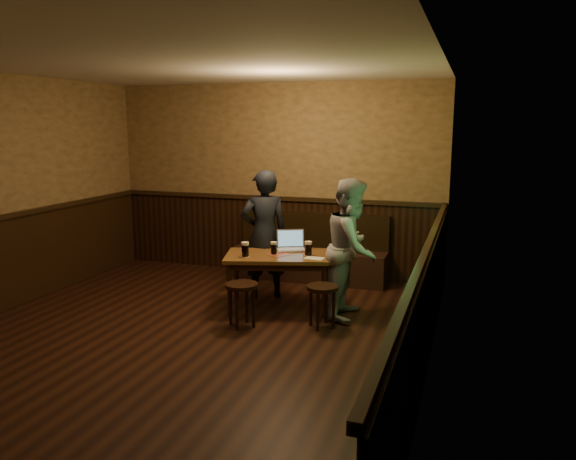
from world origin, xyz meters
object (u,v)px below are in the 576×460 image
Objects in this scene: person_suit at (264,234)px; pint_right at (308,248)px; pint_mid at (274,248)px; laptop at (291,245)px; pub_table at (279,262)px; stool_right at (322,294)px; pint_left at (245,249)px; stool_left at (242,292)px; bench at (310,258)px; person_grey at (352,248)px.

pint_right is at bearing 124.27° from person_suit.
laptop reaches higher than pint_mid.
pint_mid is (-0.06, -0.01, 0.17)m from pub_table.
stool_right is at bearing -75.96° from laptop.
stool_right is at bearing -50.34° from pub_table.
pint_right is at bearing 23.26° from pint_left.
stool_left is at bearing -124.90° from pint_right.
pint_right is (0.35, 0.06, 0.18)m from pub_table.
person_suit reaches higher than pint_right.
pub_table is at bearing 145.58° from stool_right.
bench is at bearing 104.98° from pint_right.
stool_left is at bearing -100.20° from pint_mid.
pint_left is 1.25m from person_grey.
pint_right reaches higher than pub_table.
person_suit is 1.27m from person_grey.
person_suit is at bearing 97.65° from stool_left.
bench is 1.17m from person_suit.
pint_mid is at bearing -92.28° from bench.
person_suit is at bearing 75.04° from person_grey.
pint_right is at bearing 55.10° from stool_left.
pint_left is at bearing 167.51° from stool_right.
stool_left is 1.36m from person_grey.
stool_right is at bearing -70.08° from bench.
person_suit is (-0.33, 0.39, 0.24)m from pub_table.
pub_table is 0.76m from stool_left.
bench reaches higher than pint_right.
stool_left is 2.75× the size of pint_left.
laptop is 0.88m from person_grey.
pint_right is at bearing 9.70° from pint_mid.
person_suit reaches higher than bench.
bench is 4.64× the size of stool_right.
stool_left is 1.10m from laptop.
bench is 1.41m from pub_table.
stool_right is (0.67, -1.84, 0.07)m from bench.
pub_table is 0.87× the size of person_grey.
pint_mid is 0.49m from person_suit.
pint_left is 0.67m from laptop.
pint_mid is (0.13, 0.70, 0.36)m from stool_left.
laptop is at bearing -86.92° from bench.
pint_mid is 0.42m from pint_right.
laptop reaches higher than stool_right.
person_suit is at bearing 139.69° from stool_right.
person_grey is (0.83, -0.27, 0.07)m from laptop.
person_grey is at bearing 65.78° from stool_right.
stool_left is 0.30× the size of person_grey.
bench reaches higher than laptop.
person_suit reaches higher than stool_left.
pint_mid is 0.34m from laptop.
person_suit is at bearing 143.10° from laptop.
laptop is 0.41m from person_suit.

